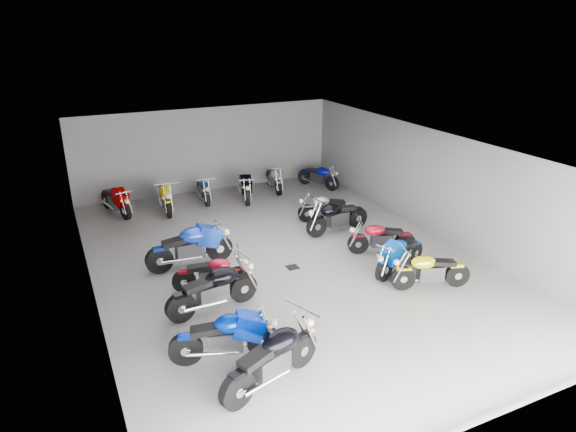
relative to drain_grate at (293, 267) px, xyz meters
name	(u,v)px	position (x,y,z in m)	size (l,w,h in m)	color
ground	(285,260)	(0.00, 0.50, -0.01)	(14.00, 14.00, 0.00)	gray
wall_back	(207,150)	(0.00, 7.50, 1.59)	(10.00, 0.10, 3.20)	slate
wall_left	(86,238)	(-5.00, 0.50, 1.59)	(0.10, 14.00, 3.20)	slate
wall_right	(432,182)	(5.00, 0.50, 1.59)	(0.10, 14.00, 3.20)	slate
ceiling	(284,147)	(0.00, 0.50, 3.21)	(10.00, 14.00, 0.04)	black
drain_grate	(293,267)	(0.00, 0.00, 0.00)	(0.32, 0.32, 0.01)	black
motorcycle_left_a	(272,359)	(-2.40, -4.11, 0.55)	(2.22, 0.94, 1.02)	black
motorcycle_left_b	(226,337)	(-2.91, -3.06, 0.52)	(2.14, 0.72, 0.96)	black
motorcycle_left_c	(214,289)	(-2.57, -1.20, 0.54)	(2.26, 0.55, 1.00)	black
motorcycle_left_d	(212,273)	(-2.32, -0.26, 0.45)	(1.86, 0.69, 0.84)	black
motorcycle_left_e	(191,247)	(-2.43, 1.25, 0.57)	(2.40, 0.48, 1.05)	black
motorcycle_right_b	(430,270)	(2.57, -2.46, 0.48)	(1.96, 0.76, 0.89)	black
motorcycle_right_c	(400,255)	(2.42, -1.44, 0.49)	(1.97, 0.85, 0.91)	black
motorcycle_right_d	(381,238)	(2.68, -0.24, 0.47)	(1.88, 0.84, 0.86)	black
motorcycle_right_e	(337,216)	(2.31, 1.62, 0.53)	(2.22, 0.47, 0.98)	black
motorcycle_right_f	(326,208)	(2.50, 2.60, 0.46)	(1.90, 0.74, 0.86)	black
motorcycle_back_a	(116,200)	(-3.67, 6.25, 0.50)	(0.72, 2.08, 0.94)	black
motorcycle_back_b	(165,196)	(-2.07, 5.85, 0.53)	(0.50, 2.23, 0.98)	black
motorcycle_back_c	(203,189)	(-0.58, 6.29, 0.44)	(0.40, 1.85, 0.81)	black
motorcycle_back_d	(245,186)	(0.87, 5.83, 0.51)	(0.68, 2.10, 0.94)	black
motorcycle_back_e	(274,179)	(2.28, 6.35, 0.47)	(0.50, 1.96, 0.87)	black
motorcycle_back_f	(319,176)	(4.01, 5.90, 0.46)	(0.94, 1.83, 0.86)	black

